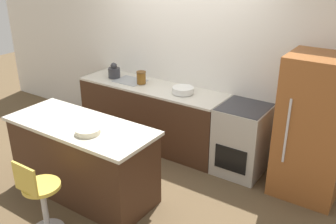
{
  "coord_description": "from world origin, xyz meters",
  "views": [
    {
      "loc": [
        2.71,
        -3.76,
        2.69
      ],
      "look_at": [
        0.46,
        -0.41,
        0.96
      ],
      "focal_mm": 40.0,
      "sensor_mm": 36.0,
      "label": 1
    }
  ],
  "objects_px": {
    "refrigerator": "(313,128)",
    "stool_chair": "(41,199)",
    "oven_range": "(242,139)",
    "kettle": "(114,72)",
    "mixing_bowl": "(183,90)"
  },
  "relations": [
    {
      "from": "stool_chair",
      "to": "mixing_bowl",
      "type": "bearing_deg",
      "value": 82.97
    },
    {
      "from": "oven_range",
      "to": "refrigerator",
      "type": "distance_m",
      "value": 0.93
    },
    {
      "from": "oven_range",
      "to": "kettle",
      "type": "relative_size",
      "value": 3.98
    },
    {
      "from": "stool_chair",
      "to": "mixing_bowl",
      "type": "xyz_separation_m",
      "value": [
        0.28,
        2.23,
        0.54
      ]
    },
    {
      "from": "stool_chair",
      "to": "kettle",
      "type": "xyz_separation_m",
      "value": [
        -0.96,
        2.23,
        0.59
      ]
    },
    {
      "from": "refrigerator",
      "to": "kettle",
      "type": "bearing_deg",
      "value": -179.85
    },
    {
      "from": "refrigerator",
      "to": "stool_chair",
      "type": "height_order",
      "value": "refrigerator"
    },
    {
      "from": "refrigerator",
      "to": "kettle",
      "type": "distance_m",
      "value": 2.98
    },
    {
      "from": "stool_chair",
      "to": "oven_range",
      "type": "bearing_deg",
      "value": 62.48
    },
    {
      "from": "oven_range",
      "to": "refrigerator",
      "type": "xyz_separation_m",
      "value": [
        0.84,
        -0.01,
        0.39
      ]
    },
    {
      "from": "stool_chair",
      "to": "kettle",
      "type": "relative_size",
      "value": 3.77
    },
    {
      "from": "kettle",
      "to": "oven_range",
      "type": "bearing_deg",
      "value": 0.34
    },
    {
      "from": "mixing_bowl",
      "to": "kettle",
      "type": "bearing_deg",
      "value": 180.0
    },
    {
      "from": "refrigerator",
      "to": "stool_chair",
      "type": "relative_size",
      "value": 1.94
    },
    {
      "from": "refrigerator",
      "to": "oven_range",
      "type": "bearing_deg",
      "value": 179.65
    }
  ]
}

